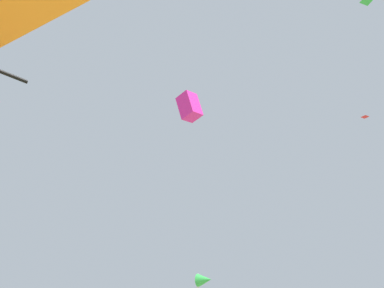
{
  "coord_description": "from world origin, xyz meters",
  "views": [
    {
      "loc": [
        2.31,
        -0.76,
        0.61
      ],
      "look_at": [
        0.26,
        2.95,
        2.71
      ],
      "focal_mm": 37.45,
      "sensor_mm": 36.0,
      "label": 1
    }
  ],
  "objects_px": {
    "distant_kite_magenta_far_center": "(189,107)",
    "distant_kite_green_mid_right": "(366,1)",
    "distant_kite_red_high_left": "(365,117)",
    "marker_flag": "(204,286)"
  },
  "relations": [
    {
      "from": "distant_kite_magenta_far_center",
      "to": "distant_kite_green_mid_right",
      "type": "height_order",
      "value": "distant_kite_green_mid_right"
    },
    {
      "from": "distant_kite_magenta_far_center",
      "to": "distant_kite_red_high_left",
      "type": "bearing_deg",
      "value": 74.48
    },
    {
      "from": "distant_kite_green_mid_right",
      "to": "marker_flag",
      "type": "relative_size",
      "value": 0.35
    },
    {
      "from": "distant_kite_magenta_far_center",
      "to": "distant_kite_red_high_left",
      "type": "xyz_separation_m",
      "value": [
        6.15,
        22.14,
        9.04
      ]
    },
    {
      "from": "distant_kite_magenta_far_center",
      "to": "distant_kite_red_high_left",
      "type": "height_order",
      "value": "distant_kite_red_high_left"
    },
    {
      "from": "distant_kite_magenta_far_center",
      "to": "marker_flag",
      "type": "relative_size",
      "value": 0.79
    },
    {
      "from": "marker_flag",
      "to": "distant_kite_red_high_left",
      "type": "bearing_deg",
      "value": 85.77
    },
    {
      "from": "distant_kite_magenta_far_center",
      "to": "marker_flag",
      "type": "xyz_separation_m",
      "value": [
        4.02,
        -6.59,
        -8.65
      ]
    },
    {
      "from": "distant_kite_magenta_far_center",
      "to": "distant_kite_red_high_left",
      "type": "distance_m",
      "value": 24.69
    },
    {
      "from": "distant_kite_magenta_far_center",
      "to": "marker_flag",
      "type": "bearing_deg",
      "value": -58.62
    }
  ]
}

